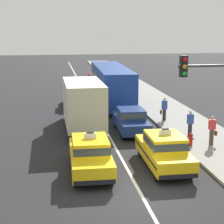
% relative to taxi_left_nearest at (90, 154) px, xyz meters
% --- Properties ---
extents(ground_plane, '(160.00, 160.00, 0.00)m').
position_rel_taxi_left_nearest_xyz_m(ground_plane, '(1.76, -2.81, -0.88)').
color(ground_plane, '#232326').
extents(lane_stripe_left_right, '(0.14, 80.00, 0.01)m').
position_rel_taxi_left_nearest_xyz_m(lane_stripe_left_right, '(1.76, 17.19, -0.87)').
color(lane_stripe_left_right, silver).
rests_on(lane_stripe_left_right, ground).
extents(sidewalk_curb, '(4.00, 90.00, 0.15)m').
position_rel_taxi_left_nearest_xyz_m(sidewalk_curb, '(7.36, 12.19, -0.80)').
color(sidewalk_curb, gray).
rests_on(sidewalk_curb, ground).
extents(taxi_left_nearest, '(1.92, 4.60, 1.96)m').
position_rel_taxi_left_nearest_xyz_m(taxi_left_nearest, '(0.00, 0.00, 0.00)').
color(taxi_left_nearest, black).
rests_on(taxi_left_nearest, ground).
extents(box_truck_left_second, '(2.35, 6.98, 3.27)m').
position_rel_taxi_left_nearest_xyz_m(box_truck_left_second, '(0.29, 7.47, 0.90)').
color(box_truck_left_second, black).
rests_on(box_truck_left_second, ground).
extents(sedan_left_third, '(1.83, 4.33, 1.58)m').
position_rel_taxi_left_nearest_xyz_m(sedan_left_third, '(0.31, 15.11, -0.03)').
color(sedan_left_third, black).
rests_on(sedan_left_third, ground).
extents(taxi_right_nearest, '(1.88, 4.58, 1.96)m').
position_rel_taxi_left_nearest_xyz_m(taxi_right_nearest, '(3.52, 0.05, 0.00)').
color(taxi_right_nearest, black).
rests_on(taxi_right_nearest, ground).
extents(sedan_right_second, '(1.82, 4.32, 1.58)m').
position_rel_taxi_left_nearest_xyz_m(sedan_right_second, '(3.23, 6.19, -0.03)').
color(sedan_right_second, black).
rests_on(sedan_right_second, ground).
extents(bus_right_third, '(2.78, 11.26, 3.22)m').
position_rel_taxi_left_nearest_xyz_m(bus_right_third, '(3.51, 15.73, 0.94)').
color(bus_right_third, black).
rests_on(bus_right_third, ground).
extents(sedan_right_fourth, '(1.93, 4.37, 1.58)m').
position_rel_taxi_left_nearest_xyz_m(sedan_right_fourth, '(3.26, 24.47, -0.03)').
color(sedan_right_fourth, black).
rests_on(sedan_right_fourth, ground).
extents(pedestrian_near_crosswalk, '(0.36, 0.24, 1.60)m').
position_rel_taxi_left_nearest_xyz_m(pedestrian_near_crosswalk, '(6.43, 4.28, 0.08)').
color(pedestrian_near_crosswalk, '#23232D').
rests_on(pedestrian_near_crosswalk, sidewalk_curb).
extents(pedestrian_mid_block, '(0.47, 0.24, 1.65)m').
position_rel_taxi_left_nearest_xyz_m(pedestrian_mid_block, '(7.05, 2.58, 0.10)').
color(pedestrian_mid_block, '#473828').
rests_on(pedestrian_mid_block, sidewalk_curb).
extents(pedestrian_by_storefront, '(0.47, 0.24, 1.63)m').
position_rel_taxi_left_nearest_xyz_m(pedestrian_by_storefront, '(6.10, 8.44, 0.09)').
color(pedestrian_by_storefront, '#23232D').
rests_on(pedestrian_by_storefront, sidewalk_curb).
extents(fire_hydrant, '(0.36, 0.22, 0.73)m').
position_rel_taxi_left_nearest_xyz_m(fire_hydrant, '(5.84, 2.58, -0.33)').
color(fire_hydrant, red).
rests_on(fire_hydrant, sidewalk_curb).
extents(traffic_light_pole, '(2.87, 0.33, 5.58)m').
position_rel_taxi_left_nearest_xyz_m(traffic_light_pole, '(4.65, -3.54, 2.94)').
color(traffic_light_pole, '#47474C').
rests_on(traffic_light_pole, ground).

